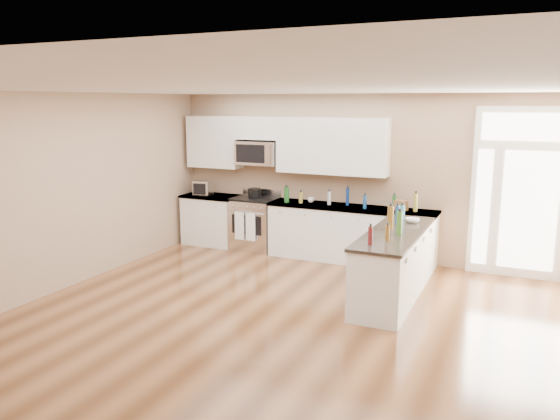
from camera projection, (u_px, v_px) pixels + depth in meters
name	position (u px, v px, depth m)	size (l,w,h in m)	color
ground	(261.00, 350.00, 5.96)	(8.00, 8.00, 0.00)	#512E16
room_shell	(259.00, 196.00, 5.62)	(8.00, 8.00, 8.00)	tan
back_cabinet_left	(213.00, 221.00, 10.34)	(1.10, 0.66, 0.94)	white
back_cabinet_right	(350.00, 236.00, 9.22)	(2.85, 0.66, 0.94)	white
peninsula_cabinet	(394.00, 267.00, 7.49)	(0.69, 2.32, 0.94)	white
upper_cabinet_left	(215.00, 142.00, 10.18)	(1.04, 0.33, 0.95)	white
upper_cabinet_right	(332.00, 146.00, 9.23)	(1.94, 0.33, 0.95)	white
upper_cabinet_short	(259.00, 128.00, 9.74)	(0.82, 0.33, 0.40)	white
microwave	(258.00, 153.00, 9.80)	(0.78, 0.41, 0.42)	silver
entry_door	(530.00, 194.00, 8.18)	(1.70, 0.10, 2.60)	white
kitchen_range	(255.00, 223.00, 9.96)	(0.79, 0.70, 1.08)	silver
stockpot	(255.00, 193.00, 9.91)	(0.24, 0.24, 0.18)	black
toaster_oven	(203.00, 188.00, 10.23)	(0.32, 0.25, 0.27)	silver
cardboard_box	(401.00, 205.00, 8.81)	(0.20, 0.14, 0.16)	brown
bowl_left	(204.00, 192.00, 10.42)	(0.17, 0.17, 0.04)	white
bowl_peninsula	(412.00, 220.00, 7.92)	(0.20, 0.20, 0.06)	white
cup_counter	(311.00, 200.00, 9.50)	(0.11, 0.11, 0.08)	white
counter_bottles	(365.00, 208.00, 8.28)	(2.39, 2.43, 0.32)	#19591E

